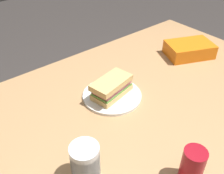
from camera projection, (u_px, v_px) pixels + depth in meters
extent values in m
cube|color=tan|center=(146.00, 115.00, 1.01)|extent=(1.58, 1.10, 0.04)
cylinder|color=#977049|center=(164.00, 76.00, 1.88)|extent=(0.07, 0.07, 0.70)
cylinder|color=white|center=(112.00, 95.00, 1.06)|extent=(0.24, 0.24, 0.01)
cube|color=#DBB26B|center=(112.00, 92.00, 1.05)|extent=(0.18, 0.12, 0.02)
cube|color=#599E3F|center=(112.00, 89.00, 1.04)|extent=(0.18, 0.12, 0.01)
cube|color=#C6727A|center=(112.00, 86.00, 1.04)|extent=(0.17, 0.11, 0.02)
cube|color=yellow|center=(112.00, 84.00, 1.03)|extent=(0.16, 0.11, 0.01)
cube|color=#DBB26B|center=(111.00, 82.00, 1.01)|extent=(0.18, 0.12, 0.02)
cylinder|color=maroon|center=(192.00, 166.00, 0.72)|extent=(0.07, 0.07, 0.12)
cube|color=orange|center=(189.00, 49.00, 1.33)|extent=(0.27, 0.23, 0.07)
cylinder|color=silver|center=(86.00, 167.00, 0.73)|extent=(0.08, 0.08, 0.09)
cylinder|color=silver|center=(85.00, 163.00, 0.72)|extent=(0.08, 0.08, 0.09)
cylinder|color=silver|center=(85.00, 159.00, 0.71)|extent=(0.08, 0.08, 0.09)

